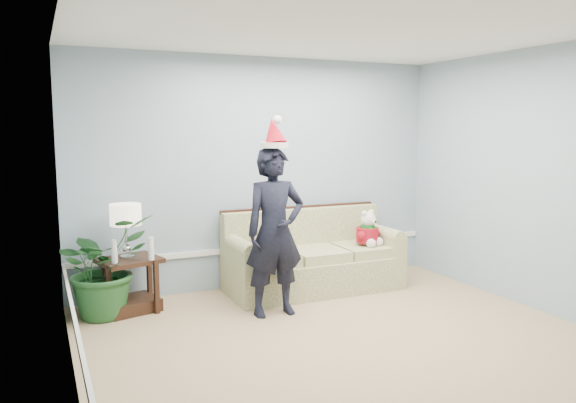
% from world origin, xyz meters
% --- Properties ---
extents(room_shell, '(4.54, 5.04, 2.74)m').
position_xyz_m(room_shell, '(0.00, 0.00, 1.35)').
color(room_shell, tan).
rests_on(room_shell, ground).
extents(wainscot_trim, '(4.49, 4.99, 0.06)m').
position_xyz_m(wainscot_trim, '(-1.18, 1.18, 0.45)').
color(wainscot_trim, white).
rests_on(wainscot_trim, room_shell).
extents(sofa, '(2.01, 0.87, 0.94)m').
position_xyz_m(sofa, '(0.46, 2.08, 0.33)').
color(sofa, '#596630').
rests_on(sofa, room_shell).
extents(side_table, '(0.69, 0.62, 0.56)m').
position_xyz_m(side_table, '(-1.62, 2.10, 0.22)').
color(side_table, '#361C13').
rests_on(side_table, room_shell).
extents(table_lamp, '(0.31, 0.31, 0.56)m').
position_xyz_m(table_lamp, '(-1.64, 2.11, 0.99)').
color(table_lamp, silver).
rests_on(table_lamp, side_table).
extents(candle_pair, '(0.41, 0.06, 0.24)m').
position_xyz_m(candle_pair, '(-1.60, 1.93, 0.67)').
color(candle_pair, silver).
rests_on(candle_pair, side_table).
extents(houseplant, '(1.20, 1.17, 1.01)m').
position_xyz_m(houseplant, '(-1.88, 2.06, 0.51)').
color(houseplant, '#1F5023').
rests_on(houseplant, room_shell).
extents(man, '(0.62, 0.41, 1.69)m').
position_xyz_m(man, '(-0.29, 1.41, 0.85)').
color(man, black).
rests_on(man, room_shell).
extents(santa_hat, '(0.31, 0.34, 0.32)m').
position_xyz_m(santa_hat, '(-0.29, 1.43, 1.82)').
color(santa_hat, silver).
rests_on(santa_hat, man).
extents(teddy_bear, '(0.34, 0.34, 0.43)m').
position_xyz_m(teddy_bear, '(1.11, 1.89, 0.65)').
color(teddy_bear, silver).
rests_on(teddy_bear, sofa).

